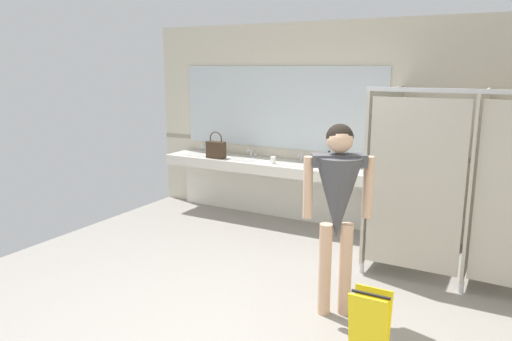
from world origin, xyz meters
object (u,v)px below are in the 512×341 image
(person_standing, at_px, (338,197))
(soap_dispenser, at_px, (329,159))
(wet_floor_sign, at_px, (369,327))
(handbag, at_px, (216,149))
(paper_cup, at_px, (273,160))

(person_standing, height_order, soap_dispenser, person_standing)
(person_standing, distance_m, wet_floor_sign, 1.09)
(soap_dispenser, bearing_deg, wet_floor_sign, -63.84)
(soap_dispenser, bearing_deg, person_standing, -67.79)
(handbag, xyz_separation_m, wet_floor_sign, (3.00, -2.54, -0.69))
(person_standing, height_order, paper_cup, person_standing)
(paper_cup, bearing_deg, soap_dispenser, 21.74)
(person_standing, relative_size, wet_floor_sign, 2.98)
(paper_cup, bearing_deg, person_standing, -50.72)
(handbag, xyz_separation_m, soap_dispenser, (1.60, 0.31, -0.05))
(soap_dispenser, relative_size, wet_floor_sign, 0.34)
(soap_dispenser, relative_size, paper_cup, 2.06)
(soap_dispenser, bearing_deg, handbag, -168.96)
(paper_cup, bearing_deg, wet_floor_sign, -50.82)
(person_standing, relative_size, handbag, 4.40)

